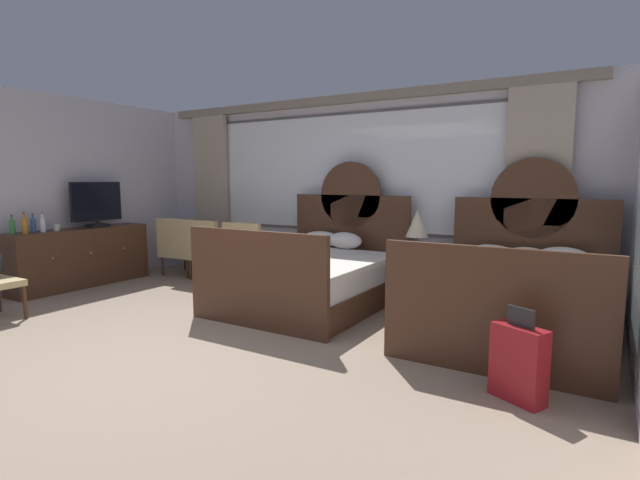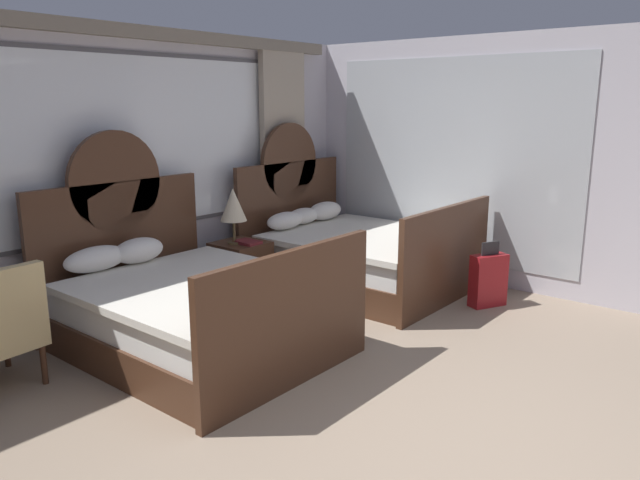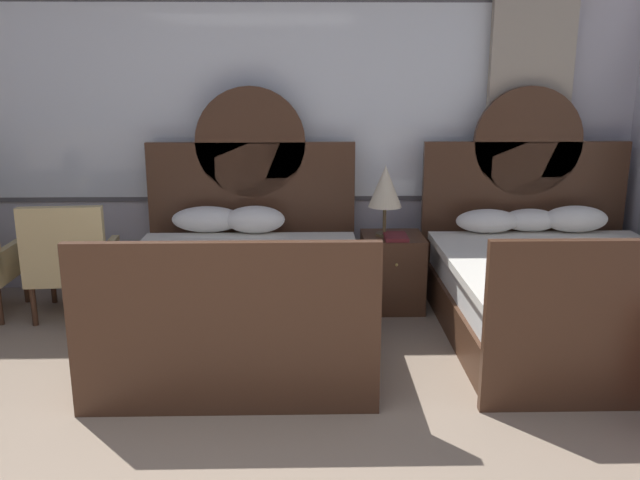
{
  "view_description": "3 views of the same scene",
  "coord_description": "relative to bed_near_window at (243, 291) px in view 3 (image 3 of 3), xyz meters",
  "views": [
    {
      "loc": [
        3.2,
        -2.38,
        1.51
      ],
      "look_at": [
        0.63,
        1.89,
        0.89
      ],
      "focal_mm": 26.69,
      "sensor_mm": 36.0,
      "label": 1
    },
    {
      "loc": [
        -2.81,
        -1.36,
        2.01
      ],
      "look_at": [
        1.28,
        1.98,
        0.8
      ],
      "focal_mm": 34.05,
      "sensor_mm": 36.0,
      "label": 2
    },
    {
      "loc": [
        0.63,
        -2.16,
        1.93
      ],
      "look_at": [
        0.73,
        2.25,
        0.78
      ],
      "focal_mm": 38.01,
      "sensor_mm": 36.0,
      "label": 3
    }
  ],
  "objects": [
    {
      "name": "armchair_by_window_left",
      "position": [
        -1.37,
        0.48,
        0.11
      ],
      "size": [
        0.66,
        0.66,
        0.92
      ],
      "color": "tan",
      "rests_on": "ground_plane"
    },
    {
      "name": "wall_back_window",
      "position": [
        -0.18,
        1.21,
        1.07
      ],
      "size": [
        6.9,
        0.22,
        2.7
      ],
      "color": "silver",
      "rests_on": "ground_plane"
    },
    {
      "name": "bed_near_window",
      "position": [
        0.0,
        0.0,
        0.0
      ],
      "size": [
        1.73,
        2.15,
        1.77
      ],
      "color": "#472B1C",
      "rests_on": "ground_plane"
    },
    {
      "name": "table_lamp_on_nightstand",
      "position": [
        1.08,
        0.65,
        0.64
      ],
      "size": [
        0.27,
        0.27,
        0.57
      ],
      "color": "brown",
      "rests_on": "nightstand_between_beds"
    },
    {
      "name": "nightstand_between_beds",
      "position": [
        1.16,
        0.64,
        -0.06
      ],
      "size": [
        0.49,
        0.51,
        0.6
      ],
      "color": "#472B1C",
      "rests_on": "ground_plane"
    },
    {
      "name": "book_on_nightstand",
      "position": [
        1.16,
        0.54,
        0.26
      ],
      "size": [
        0.18,
        0.26,
        0.03
      ],
      "color": "maroon",
      "rests_on": "nightstand_between_beds"
    },
    {
      "name": "bed_near_mirror",
      "position": [
        2.31,
        0.01,
        0.0
      ],
      "size": [
        1.73,
        2.15,
        1.77
      ],
      "color": "#472B1C",
      "rests_on": "ground_plane"
    }
  ]
}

